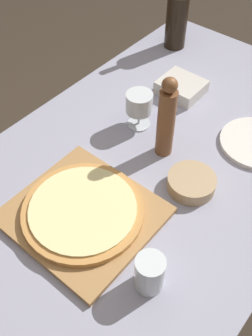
{
  "coord_description": "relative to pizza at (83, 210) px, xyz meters",
  "views": [
    {
      "loc": [
        0.47,
        -0.63,
        1.66
      ],
      "look_at": [
        -0.01,
        -0.04,
        0.8
      ],
      "focal_mm": 42.0,
      "sensor_mm": 36.0,
      "label": 1
    }
  ],
  "objects": [
    {
      "name": "dining_table",
      "position": [
        0.02,
        0.22,
        -0.11
      ],
      "size": [
        0.94,
        1.77,
        0.74
      ],
      "color": "#9393A8",
      "rests_on": "ground_plane"
    },
    {
      "name": "wine_glass",
      "position": [
        -0.12,
        0.4,
        0.06
      ],
      "size": [
        0.09,
        0.09,
        0.13
      ],
      "color": "silver",
      "rests_on": "dining_table"
    },
    {
      "name": "cutting_board",
      "position": [
        0.0,
        0.0,
        -0.02
      ],
      "size": [
        0.39,
        0.36,
        0.02
      ],
      "color": "#A87A47",
      "rests_on": "dining_table"
    },
    {
      "name": "pizza",
      "position": [
        0.0,
        0.0,
        0.0
      ],
      "size": [
        0.34,
        0.34,
        0.02
      ],
      "color": "#C68947",
      "rests_on": "cutting_board"
    },
    {
      "name": "small_bowl",
      "position": [
        0.17,
        0.28,
        -0.01
      ],
      "size": [
        0.14,
        0.14,
        0.04
      ],
      "color": "tan",
      "rests_on": "dining_table"
    },
    {
      "name": "ground_plane",
      "position": [
        0.02,
        0.22,
        -0.77
      ],
      "size": [
        12.0,
        12.0,
        0.0
      ],
      "primitive_type": "plane",
      "color": "#382D23"
    },
    {
      "name": "wine_bottle",
      "position": [
        -0.31,
        0.89,
        0.1
      ],
      "size": [
        0.09,
        0.09,
        0.32
      ],
      "color": "black",
      "rests_on": "dining_table"
    },
    {
      "name": "drinking_tumbler",
      "position": [
        0.26,
        -0.04,
        0.03
      ],
      "size": [
        0.07,
        0.07,
        0.11
      ],
      "color": "silver",
      "rests_on": "dining_table"
    },
    {
      "name": "pepper_mill",
      "position": [
        0.02,
        0.35,
        0.11
      ],
      "size": [
        0.05,
        0.05,
        0.28
      ],
      "color": "brown",
      "rests_on": "dining_table"
    },
    {
      "name": "food_container",
      "position": [
        -0.11,
        0.64,
        -0.0
      ],
      "size": [
        0.16,
        0.14,
        0.05
      ],
      "color": "beige",
      "rests_on": "dining_table"
    }
  ]
}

